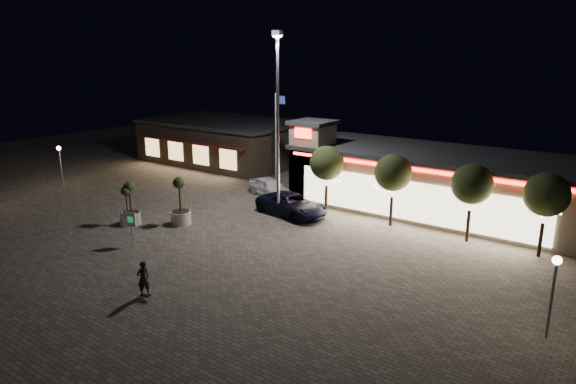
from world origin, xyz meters
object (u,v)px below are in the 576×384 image
Objects in this scene: planter_left at (131,211)px; valet_sign at (131,222)px; pedestrian at (143,278)px; pickup_truck at (292,205)px; planter_mid at (128,213)px; white_sedan at (270,187)px.

planter_left reaches higher than valet_sign.
planter_left is at bearing 143.06° from valet_sign.
planter_left reaches higher than pedestrian.
planter_left reaches higher than pickup_truck.
planter_mid is (-7.53, -8.06, 0.04)m from pickup_truck.
pedestrian is 0.58× the size of planter_left.
pickup_truck is 10.81m from planter_left.
pedestrian is at bearing -33.34° from planter_mid.
planter_left is at bearing -176.93° from white_sedan.
planter_left is 1.12× the size of planter_mid.
valet_sign reaches higher than pedestrian.
planter_mid reaches higher than pedestrian.
planter_left is 0.26m from planter_mid.
pickup_truck is 3.25× the size of pedestrian.
pickup_truck is 2.75× the size of valet_sign.
planter_mid is (-9.10, 5.98, -0.04)m from pedestrian.
planter_mid reaches higher than valet_sign.
planter_left is (-9.03, 6.22, 0.06)m from pedestrian.
planter_left is at bearing 146.91° from pickup_truck.
planter_left reaches higher than planter_mid.
pickup_truck is at bearing -158.49° from pedestrian.
pickup_truck is 14.13m from pedestrian.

